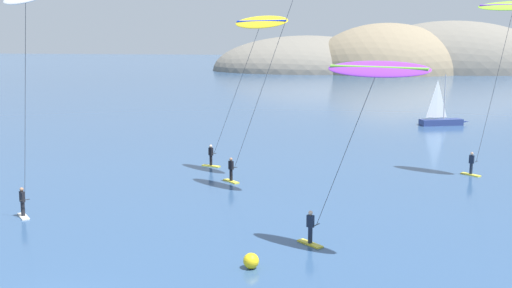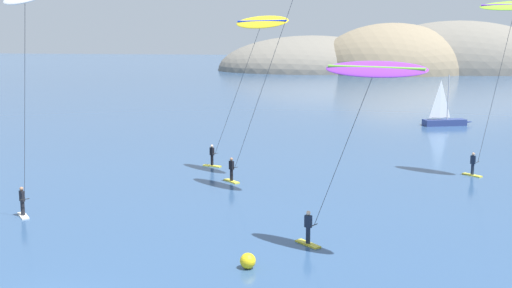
{
  "view_description": "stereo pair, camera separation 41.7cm",
  "coord_description": "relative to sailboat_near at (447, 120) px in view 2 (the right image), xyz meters",
  "views": [
    {
      "loc": [
        11.21,
        -20.36,
        10.11
      ],
      "look_at": [
        4.46,
        19.62,
        3.18
      ],
      "focal_mm": 45.0,
      "sensor_mm": 36.0,
      "label": 1
    },
    {
      "loc": [
        11.62,
        -20.28,
        10.11
      ],
      "look_at": [
        4.46,
        19.62,
        3.18
      ],
      "focal_mm": 45.0,
      "sensor_mm": 36.0,
      "label": 2
    }
  ],
  "objects": [
    {
      "name": "headland_island",
      "position": [
        -4.93,
        108.56,
        -0.64
      ],
      "size": [
        95.18,
        46.67,
        27.75
      ],
      "color": "#6B6656",
      "rests_on": "ground"
    },
    {
      "name": "kitesurfer_purple",
      "position": [
        -8.69,
        -45.71,
        7.27
      ],
      "size": [
        6.09,
        3.93,
        9.05
      ],
      "color": "yellow",
      "rests_on": "ground"
    },
    {
      "name": "kitesurfer_white",
      "position": [
        -26.16,
        -43.38,
        10.43
      ],
      "size": [
        4.84,
        4.18,
        12.49
      ],
      "color": "silver",
      "rests_on": "ground"
    },
    {
      "name": "kitesurfer_lime",
      "position": [
        0.72,
        -27.66,
        10.48
      ],
      "size": [
        5.16,
        3.56,
        12.46
      ],
      "color": "yellow",
      "rests_on": "ground"
    },
    {
      "name": "kitesurfer_magenta",
      "position": [
        -13.67,
        -34.71,
        10.85
      ],
      "size": [
        7.75,
        5.93,
        12.91
      ],
      "color": "yellow",
      "rests_on": "ground"
    },
    {
      "name": "kitesurfer_yellow",
      "position": [
        -16.51,
        -29.53,
        9.46
      ],
      "size": [
        7.56,
        5.33,
        11.49
      ],
      "color": "yellow",
      "rests_on": "ground"
    },
    {
      "name": "sailboat_near",
      "position": [
        0.0,
        0.0,
        0.0
      ],
      "size": [
        5.88,
        2.98,
        5.7
      ],
      "color": "navy",
      "rests_on": "ground"
    },
    {
      "name": "marker_buoy",
      "position": [
        -13.63,
        -47.97,
        -0.29
      ],
      "size": [
        0.7,
        0.7,
        0.7
      ],
      "primitive_type": "sphere",
      "color": "yellow",
      "rests_on": "ground"
    }
  ]
}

